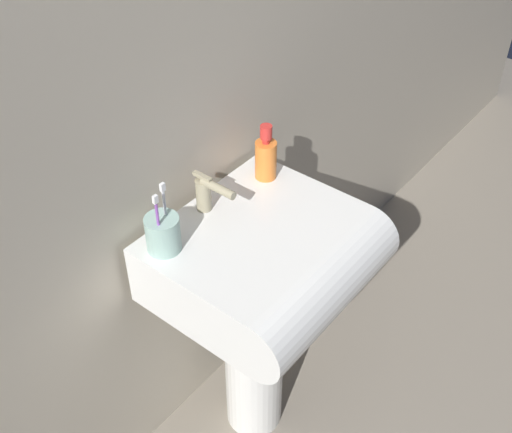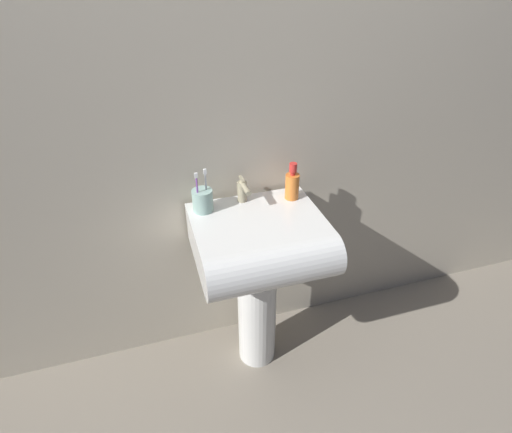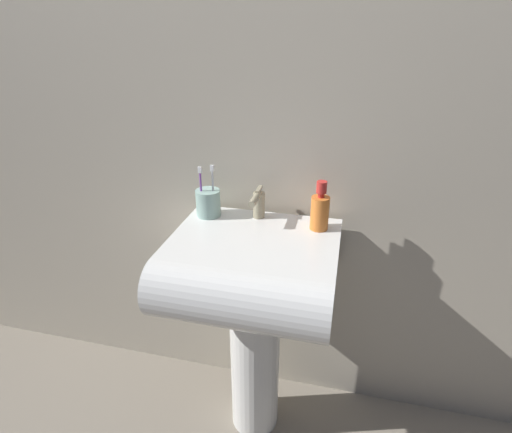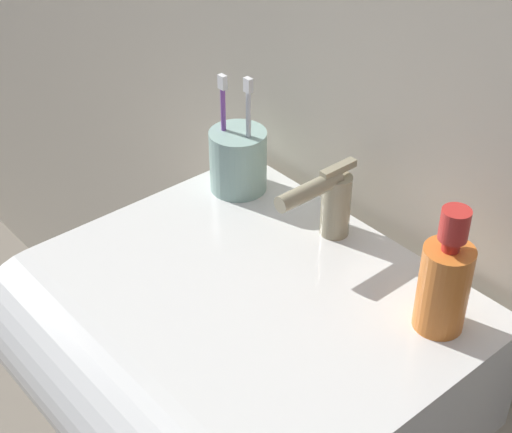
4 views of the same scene
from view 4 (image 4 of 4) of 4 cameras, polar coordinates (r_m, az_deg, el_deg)
The scene contains 4 objects.
sink_basin at distance 1.00m, azimuth -2.09°, elevation -10.21°, with size 0.51×0.47×0.17m.
faucet at distance 1.02m, azimuth 5.37°, elevation 1.17°, with size 0.04×0.13×0.11m.
toothbrush_cup at distance 1.12m, azimuth -1.31°, elevation 4.16°, with size 0.08×0.08×0.18m.
soap_bottle at distance 0.90m, azimuth 13.54°, elevation -4.67°, with size 0.06×0.06×0.16m.
Camera 4 is at (0.56, -0.49, 1.43)m, focal length 55.00 mm.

